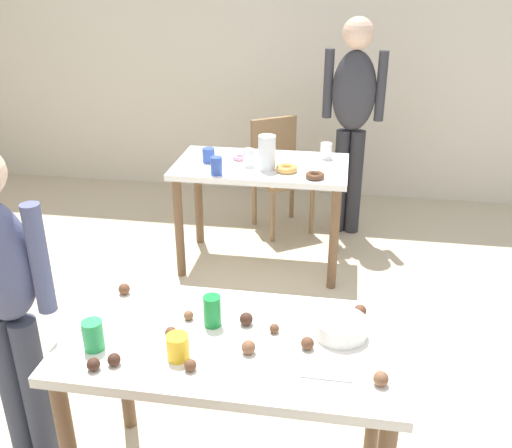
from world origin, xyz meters
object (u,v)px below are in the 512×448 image
Objects in this scene: dining_table_far at (261,180)px; person_girl_near at (3,291)px; soda_can at (212,311)px; pitcher_far at (267,153)px; dining_table_near at (232,363)px; chair_far_table at (279,167)px; person_adult_far at (353,109)px; mixing_bowl at (341,327)px.

dining_table_far is 2.04m from person_girl_near.
pitcher_far is (-0.05, 1.76, 0.05)m from soda_can.
dining_table_far is 0.25m from pitcher_far.
pitcher_far reaches higher than dining_table_near.
soda_can is at bearing -88.52° from chair_far_table.
person_girl_near is at bearing -106.19° from chair_far_table.
dining_table_near is 0.87× the size of person_girl_near.
person_adult_far reaches higher than pitcher_far.
dining_table_far is 5.97× the size of mixing_bowl.
dining_table_far is 0.70× the size of person_adult_far.
person_adult_far is 13.38× the size of soda_can.
mixing_bowl reaches higher than dining_table_far.
person_girl_near is 0.87× the size of person_adult_far.
dining_table_far is at bearing 107.45° from mixing_bowl.
mixing_bowl is 0.48m from soda_can.
chair_far_table is at bearing 90.92° from pitcher_far.
person_adult_far is at bearing 89.97° from mixing_bowl.
soda_can is 1.76m from pitcher_far.
person_girl_near is at bearing -116.75° from person_adult_far.
soda_can is at bearing -100.76° from person_adult_far.
person_girl_near is (-0.74, -2.56, 0.35)m from chair_far_table.
person_girl_near is 6.35× the size of pitcher_far.
chair_far_table is 2.54m from soda_can.
person_adult_far is at bearing 54.67° from pitcher_far.
mixing_bowl is at bearing -73.18° from pitcher_far.
person_adult_far is (0.39, 2.57, 0.35)m from dining_table_near.
person_adult_far is at bearing -1.50° from chair_far_table.
soda_can is at bearing -86.78° from dining_table_far.
chair_far_table reaches higher than mixing_bowl.
dining_table_near is at bearing -86.62° from chair_far_table.
person_girl_near is (-0.70, -1.90, 0.21)m from dining_table_far.
pitcher_far is at bearing 67.24° from person_girl_near.
person_girl_near is 7.39× the size of mixing_bowl.
dining_table_far is 5.13× the size of pitcher_far.
person_adult_far is (0.54, -0.01, 0.49)m from chair_far_table.
chair_far_table is 0.84m from pitcher_far.
chair_far_table is 0.73m from person_adult_far.
dining_table_near is 0.75× the size of person_adult_far.
dining_table_far is at bearing 93.22° from soda_can.
soda_can is at bearing -178.37° from mixing_bowl.
dining_table_near is 2.59m from chair_far_table.
dining_table_far is at bearing -93.39° from chair_far_table.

